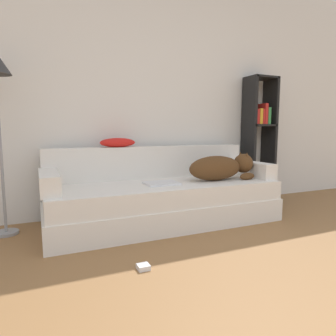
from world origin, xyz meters
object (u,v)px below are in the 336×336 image
at_px(laptop, 162,183).
at_px(bookshelf, 259,132).
at_px(couch, 164,203).
at_px(throw_pillow, 118,143).
at_px(dog, 222,167).
at_px(power_adapter, 143,267).

height_order(laptop, bookshelf, bookshelf).
relative_size(couch, bookshelf, 1.43).
height_order(couch, bookshelf, bookshelf).
height_order(throw_pillow, bookshelf, bookshelf).
relative_size(laptop, bookshelf, 0.20).
bearing_deg(dog, power_adapter, -145.23).
distance_m(laptop, throw_pillow, 0.63).
bearing_deg(laptop, dog, -2.20).
bearing_deg(couch, laptop, -126.63).
bearing_deg(dog, laptop, 178.17).
distance_m(dog, throw_pillow, 1.07).
xyz_separation_m(dog, bookshelf, (0.86, 0.47, 0.35)).
distance_m(bookshelf, power_adapter, 2.47).
xyz_separation_m(laptop, power_adapter, (-0.45, -0.79, -0.39)).
bearing_deg(dog, bookshelf, 28.65).
relative_size(dog, laptop, 2.36).
relative_size(laptop, throw_pillow, 0.86).
height_order(dog, bookshelf, bookshelf).
height_order(dog, throw_pillow, throw_pillow).
xyz_separation_m(laptop, throw_pillow, (-0.30, 0.42, 0.37)).
bearing_deg(couch, throw_pillow, 136.48).
relative_size(couch, power_adapter, 28.59).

